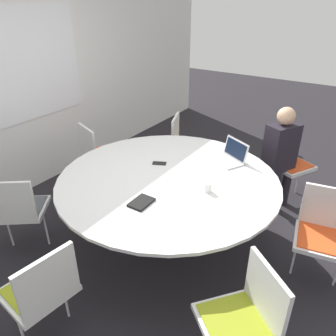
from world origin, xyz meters
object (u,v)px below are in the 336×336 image
object	(u,v)px
person_0	(281,150)
coffee_cup	(208,187)
chair_3	(19,207)
chair_6	(324,229)
chair_0	(288,158)
laptop	(230,156)
chair_4	(42,288)
cell_phone	(159,163)
chair_2	(98,151)
chair_5	(245,315)
spiral_notebook	(141,202)
chair_1	(184,141)

from	to	relation	value
person_0	coffee_cup	bearing A→B (deg)	16.19
chair_3	chair_6	bearing A→B (deg)	-10.74
chair_0	laptop	bearing A→B (deg)	3.98
chair_0	chair_4	bearing A→B (deg)	11.94
chair_6	cell_phone	size ratio (longest dim) A/B	5.51
chair_0	chair_3	world-z (taller)	same
chair_2	chair_3	bearing A→B (deg)	-58.64
chair_0	chair_2	distance (m)	2.38
chair_2	cell_phone	distance (m)	1.17
chair_2	chair_5	bearing A→B (deg)	-6.94
chair_2	chair_3	distance (m)	1.36
laptop	spiral_notebook	distance (m)	1.18
chair_6	person_0	world-z (taller)	person_0
chair_1	chair_5	world-z (taller)	same
laptop	spiral_notebook	bearing A→B (deg)	-76.38
spiral_notebook	cell_phone	size ratio (longest dim) A/B	1.35
chair_3	chair_1	bearing A→B (deg)	39.91
chair_4	person_0	bearing A→B (deg)	-9.66
person_0	cell_phone	bearing A→B (deg)	-12.23
person_0	spiral_notebook	size ratio (longest dim) A/B	5.72
chair_2	chair_5	distance (m)	2.79
chair_1	chair_2	size ratio (longest dim) A/B	1.00
person_0	spiral_notebook	world-z (taller)	person_0
chair_6	chair_0	bearing A→B (deg)	-72.80
chair_2	coffee_cup	world-z (taller)	chair_2
chair_1	cell_phone	xyz separation A→B (m)	(-1.10, -0.35, 0.24)
chair_0	spiral_notebook	size ratio (longest dim) A/B	4.07
laptop	chair_6	bearing A→B (deg)	9.75
chair_4	coffee_cup	distance (m)	1.52
chair_6	coffee_cup	world-z (taller)	chair_6
chair_5	chair_0	bearing A→B (deg)	-41.23
cell_phone	chair_0	bearing A→B (deg)	-35.49
chair_4	cell_phone	distance (m)	1.62
chair_4	spiral_notebook	bearing A→B (deg)	-2.87
laptop	coffee_cup	xyz separation A→B (m)	(-0.67, -0.09, -0.01)
chair_1	chair_5	bearing A→B (deg)	17.26
chair_4	spiral_notebook	size ratio (longest dim) A/B	4.07
person_0	laptop	distance (m)	0.74
chair_5	spiral_notebook	xyz separation A→B (m)	(0.36, 1.08, 0.24)
chair_5	chair_6	bearing A→B (deg)	-62.43
person_0	chair_6	bearing A→B (deg)	62.56
chair_6	coffee_cup	xyz separation A→B (m)	(-0.34, 0.95, 0.27)
chair_2	chair_5	world-z (taller)	same
chair_3	chair_4	bearing A→B (deg)	-64.31
chair_5	cell_phone	xyz separation A→B (m)	(1.03, 1.37, 0.24)
person_0	chair_2	bearing A→B (deg)	-39.07
chair_4	chair_5	distance (m)	1.36
chair_3	coffee_cup	world-z (taller)	chair_3
chair_6	chair_5	bearing A→B (deg)	67.91
chair_4	spiral_notebook	world-z (taller)	chair_4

